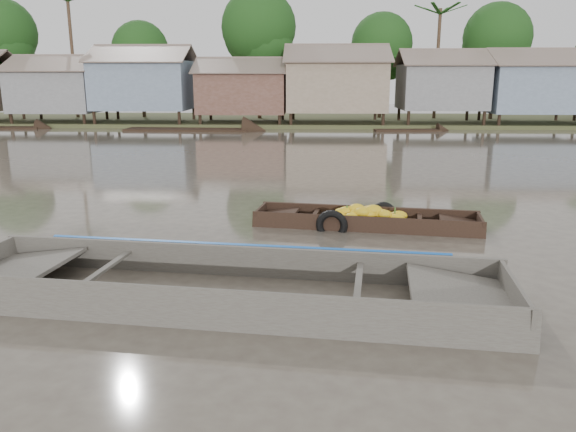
{
  "coord_description": "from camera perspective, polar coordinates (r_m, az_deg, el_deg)",
  "views": [
    {
      "loc": [
        0.88,
        -9.28,
        3.33
      ],
      "look_at": [
        0.46,
        0.82,
        0.8
      ],
      "focal_mm": 35.0,
      "sensor_mm": 36.0,
      "label": 1
    }
  ],
  "objects": [
    {
      "name": "ground",
      "position": [
        9.89,
        -2.87,
        -5.62
      ],
      "size": [
        120.0,
        120.0,
        0.0
      ],
      "primitive_type": "plane",
      "color": "#4B4239",
      "rests_on": "ground"
    },
    {
      "name": "riverbank",
      "position": [
        41.2,
        5.53,
        13.64
      ],
      "size": [
        120.0,
        12.47,
        10.22
      ],
      "color": "#384723",
      "rests_on": "ground"
    },
    {
      "name": "banana_boat",
      "position": [
        12.89,
        7.62,
        -0.47
      ],
      "size": [
        5.2,
        1.98,
        0.73
      ],
      "rotation": [
        0.0,
        0.0,
        -0.15
      ],
      "color": "black",
      "rests_on": "ground"
    },
    {
      "name": "viewer_boat",
      "position": [
        8.73,
        -6.14,
        -7.87
      ],
      "size": [
        8.74,
        3.2,
        0.69
      ],
      "rotation": [
        0.0,
        0.0,
        -0.12
      ],
      "color": "#48433D",
      "rests_on": "ground"
    },
    {
      "name": "distant_boats",
      "position": [
        32.6,
        0.09,
        8.11
      ],
      "size": [
        47.85,
        14.77,
        0.35
      ],
      "color": "black",
      "rests_on": "ground"
    }
  ]
}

